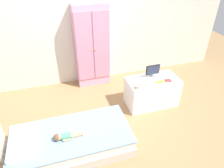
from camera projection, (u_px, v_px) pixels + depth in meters
ground_plane at (97, 130)px, 3.26m from camera, size 10.00×10.00×0.02m
back_wall at (74, 17)px, 3.76m from camera, size 6.40×0.05×2.70m
bed at (72, 141)px, 2.86m from camera, size 1.64×0.80×0.30m
pillow at (22, 142)px, 2.61m from camera, size 0.32×0.57×0.07m
doll at (63, 137)px, 2.68m from camera, size 0.39×0.13×0.10m
wardrobe at (92, 47)px, 3.97m from camera, size 0.65×0.32×1.63m
tv_stand at (152, 92)px, 3.67m from camera, size 0.91×0.47×0.52m
tv_monitor at (153, 70)px, 3.51m from camera, size 0.25×0.10×0.24m
rocking_horse_toy at (137, 86)px, 3.27m from camera, size 0.09×0.04×0.11m
book_yellow at (160, 82)px, 3.45m from camera, size 0.14×0.08×0.01m
book_red at (168, 80)px, 3.49m from camera, size 0.11×0.09×0.01m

